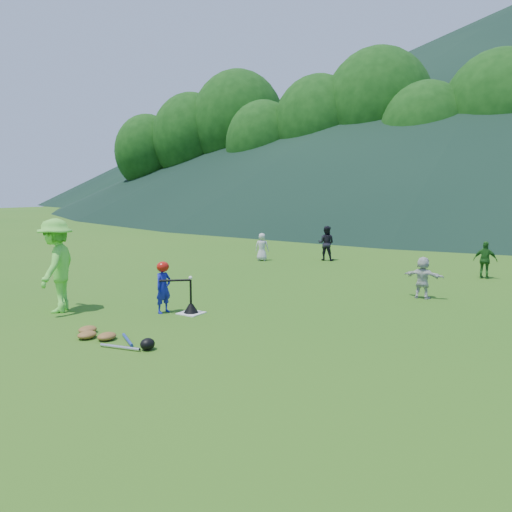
{
  "coord_description": "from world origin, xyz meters",
  "views": [
    {
      "loc": [
        6.36,
        -7.7,
        2.5
      ],
      "look_at": [
        0.0,
        2.5,
        0.9
      ],
      "focal_mm": 35.0,
      "sensor_mm": 36.0,
      "label": 1
    }
  ],
  "objects_px": {
    "fielder_d": "(423,278)",
    "batting_tee": "(191,307)",
    "batter_child": "(163,288)",
    "fielder_a": "(262,247)",
    "adult_coach": "(57,265)",
    "home_plate": "(191,313)",
    "fielder_c": "(485,260)",
    "equipment_pile": "(106,336)",
    "fielder_b": "(326,243)"
  },
  "relations": [
    {
      "from": "fielder_a",
      "to": "fielder_c",
      "type": "bearing_deg",
      "value": 162.14
    },
    {
      "from": "adult_coach",
      "to": "equipment_pile",
      "type": "height_order",
      "value": "adult_coach"
    },
    {
      "from": "batter_child",
      "to": "fielder_c",
      "type": "distance_m",
      "value": 9.27
    },
    {
      "from": "fielder_b",
      "to": "batting_tee",
      "type": "height_order",
      "value": "fielder_b"
    },
    {
      "from": "adult_coach",
      "to": "fielder_a",
      "type": "relative_size",
      "value": 1.96
    },
    {
      "from": "batter_child",
      "to": "equipment_pile",
      "type": "height_order",
      "value": "batter_child"
    },
    {
      "from": "fielder_d",
      "to": "equipment_pile",
      "type": "xyz_separation_m",
      "value": [
        -3.68,
        -6.12,
        -0.42
      ]
    },
    {
      "from": "fielder_c",
      "to": "batting_tee",
      "type": "distance_m",
      "value": 8.81
    },
    {
      "from": "batting_tee",
      "to": "fielder_b",
      "type": "bearing_deg",
      "value": 95.57
    },
    {
      "from": "batter_child",
      "to": "fielder_b",
      "type": "xyz_separation_m",
      "value": [
        -0.31,
        8.79,
        0.1
      ]
    },
    {
      "from": "equipment_pile",
      "to": "fielder_b",
      "type": "bearing_deg",
      "value": 94.19
    },
    {
      "from": "equipment_pile",
      "to": "fielder_d",
      "type": "bearing_deg",
      "value": 58.97
    },
    {
      "from": "equipment_pile",
      "to": "batter_child",
      "type": "bearing_deg",
      "value": 103.76
    },
    {
      "from": "fielder_a",
      "to": "fielder_c",
      "type": "xyz_separation_m",
      "value": [
        7.23,
        0.27,
        0.04
      ]
    },
    {
      "from": "home_plate",
      "to": "fielder_d",
      "type": "xyz_separation_m",
      "value": [
        3.63,
        3.96,
        0.48
      ]
    },
    {
      "from": "fielder_d",
      "to": "batter_child",
      "type": "bearing_deg",
      "value": 47.89
    },
    {
      "from": "fielder_a",
      "to": "fielder_b",
      "type": "height_order",
      "value": "fielder_b"
    },
    {
      "from": "home_plate",
      "to": "batter_child",
      "type": "distance_m",
      "value": 0.76
    },
    {
      "from": "home_plate",
      "to": "fielder_c",
      "type": "distance_m",
      "value": 8.81
    },
    {
      "from": "batter_child",
      "to": "fielder_b",
      "type": "height_order",
      "value": "fielder_b"
    },
    {
      "from": "fielder_c",
      "to": "fielder_d",
      "type": "height_order",
      "value": "fielder_c"
    },
    {
      "from": "adult_coach",
      "to": "batter_child",
      "type": "bearing_deg",
      "value": 86.34
    },
    {
      "from": "fielder_c",
      "to": "batting_tee",
      "type": "xyz_separation_m",
      "value": [
        -4.49,
        -7.56,
        -0.4
      ]
    },
    {
      "from": "fielder_c",
      "to": "equipment_pile",
      "type": "distance_m",
      "value": 10.75
    },
    {
      "from": "adult_coach",
      "to": "batting_tee",
      "type": "xyz_separation_m",
      "value": [
        2.44,
        1.31,
        -0.83
      ]
    },
    {
      "from": "adult_coach",
      "to": "fielder_c",
      "type": "relative_size",
      "value": 1.82
    },
    {
      "from": "fielder_d",
      "to": "batting_tee",
      "type": "relative_size",
      "value": 1.44
    },
    {
      "from": "batter_child",
      "to": "fielder_a",
      "type": "bearing_deg",
      "value": 22.27
    },
    {
      "from": "fielder_b",
      "to": "batting_tee",
      "type": "xyz_separation_m",
      "value": [
        0.83,
        -8.55,
        -0.49
      ]
    },
    {
      "from": "fielder_c",
      "to": "batting_tee",
      "type": "relative_size",
      "value": 1.55
    },
    {
      "from": "adult_coach",
      "to": "home_plate",
      "type": "bearing_deg",
      "value": 85.32
    },
    {
      "from": "home_plate",
      "to": "fielder_b",
      "type": "xyz_separation_m",
      "value": [
        -0.83,
        8.55,
        0.6
      ]
    },
    {
      "from": "fielder_a",
      "to": "home_plate",
      "type": "bearing_deg",
      "value": 90.59
    },
    {
      "from": "home_plate",
      "to": "adult_coach",
      "type": "bearing_deg",
      "value": -151.82
    },
    {
      "from": "fielder_d",
      "to": "equipment_pile",
      "type": "height_order",
      "value": "fielder_d"
    },
    {
      "from": "fielder_d",
      "to": "home_plate",
      "type": "bearing_deg",
      "value": 50.07
    },
    {
      "from": "home_plate",
      "to": "batting_tee",
      "type": "xyz_separation_m",
      "value": [
        0.0,
        0.0,
        0.12
      ]
    },
    {
      "from": "home_plate",
      "to": "fielder_c",
      "type": "xyz_separation_m",
      "value": [
        4.49,
        7.56,
        0.52
      ]
    },
    {
      "from": "home_plate",
      "to": "batter_child",
      "type": "height_order",
      "value": "batter_child"
    },
    {
      "from": "batter_child",
      "to": "fielder_a",
      "type": "xyz_separation_m",
      "value": [
        -2.22,
        7.53,
        -0.03
      ]
    },
    {
      "from": "batter_child",
      "to": "adult_coach",
      "type": "distance_m",
      "value": 2.24
    },
    {
      "from": "fielder_b",
      "to": "fielder_c",
      "type": "height_order",
      "value": "fielder_b"
    },
    {
      "from": "fielder_c",
      "to": "fielder_d",
      "type": "distance_m",
      "value": 3.71
    },
    {
      "from": "batting_tee",
      "to": "batter_child",
      "type": "bearing_deg",
      "value": -155.74
    },
    {
      "from": "fielder_c",
      "to": "equipment_pile",
      "type": "xyz_separation_m",
      "value": [
        -4.54,
        -9.73,
        -0.46
      ]
    },
    {
      "from": "fielder_d",
      "to": "batting_tee",
      "type": "height_order",
      "value": "fielder_d"
    },
    {
      "from": "fielder_a",
      "to": "fielder_d",
      "type": "bearing_deg",
      "value": 132.38
    },
    {
      "from": "fielder_c",
      "to": "home_plate",
      "type": "bearing_deg",
      "value": 59.21
    },
    {
      "from": "home_plate",
      "to": "fielder_d",
      "type": "relative_size",
      "value": 0.46
    },
    {
      "from": "batter_child",
      "to": "fielder_c",
      "type": "relative_size",
      "value": 0.98
    }
  ]
}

